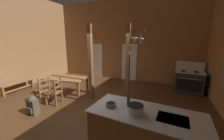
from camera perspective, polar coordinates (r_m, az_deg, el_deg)
The scene contains 17 objects.
ground_plane at distance 4.90m, azimuth -10.78°, elevation -15.81°, with size 9.00×8.37×0.10m, color #4C301C.
wall_back at distance 7.80m, azimuth 4.70°, elevation 12.40°, with size 9.00×0.14×4.49m, color #93663F.
wall_left at distance 7.53m, azimuth -39.51°, elevation 9.63°, with size 0.14×8.37×4.49m, color #93663F.
glazed_door_back_left at distance 8.59m, azimuth -7.40°, elevation 4.19°, with size 1.00×0.01×2.05m, color white.
glazed_panel_back_right at distance 7.71m, azimuth 7.26°, elevation 3.24°, with size 0.84×0.01×2.05m, color white.
kitchen_island at distance 2.99m, azimuth 13.68°, elevation -24.85°, with size 2.22×1.10×0.92m.
stove_range at distance 6.85m, azimuth 29.93°, elevation -4.21°, with size 1.19×0.89×1.32m.
support_post_with_pot_rack at distance 4.96m, azimuth 7.06°, elevation 3.85°, with size 0.63×0.20×2.84m.
support_post_center at distance 5.08m, azimuth -9.16°, elevation 2.86°, with size 0.14×0.14×2.84m.
dining_table at distance 5.96m, azimuth -19.21°, elevation -3.83°, with size 1.81×1.13×0.74m.
ladderback_chair_near_window at distance 5.66m, azimuth -27.45°, elevation -7.57°, with size 0.51×0.51×0.95m.
ladderback_chair_by_post at distance 5.27m, azimuth -23.21°, elevation -8.60°, with size 0.51×0.51×0.95m.
bench_along_left_wall at distance 7.36m, azimuth -35.47°, elevation -5.26°, with size 0.38×1.40×0.44m.
backpack at distance 4.93m, azimuth -30.80°, elevation -12.57°, with size 0.33×0.31×0.60m.
stockpot_on_counter at distance 2.63m, azimuth 9.91°, elevation -16.15°, with size 0.37×0.30×0.17m.
mixing_bowl_on_counter at distance 2.86m, azimuth -0.50°, elevation -14.60°, with size 0.21×0.21×0.07m.
bottle_tall_on_counter at distance 2.84m, azimuth 7.04°, elevation -13.45°, with size 0.07×0.07×0.25m.
Camera 1 is at (2.47, -3.55, 2.26)m, focal length 21.37 mm.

